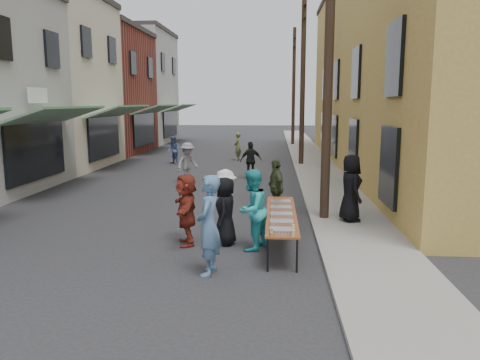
# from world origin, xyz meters

# --- Properties ---
(ground) EXTENTS (120.00, 120.00, 0.00)m
(ground) POSITION_xyz_m (0.00, 0.00, 0.00)
(ground) COLOR #28282B
(ground) RESTS_ON ground
(sidewalk) EXTENTS (2.20, 60.00, 0.10)m
(sidewalk) POSITION_xyz_m (5.00, 15.00, 0.05)
(sidewalk) COLOR gray
(sidewalk) RESTS_ON ground
(storefront_row) EXTENTS (8.00, 37.00, 9.00)m
(storefront_row) POSITION_xyz_m (-10.00, 14.96, 4.12)
(storefront_row) COLOR maroon
(storefront_row) RESTS_ON ground
(building_ochre) EXTENTS (10.00, 28.00, 10.00)m
(building_ochre) POSITION_xyz_m (11.10, 14.00, 5.00)
(building_ochre) COLOR #B98442
(building_ochre) RESTS_ON ground
(utility_pole_near) EXTENTS (0.26, 0.26, 9.00)m
(utility_pole_near) POSITION_xyz_m (4.30, 3.00, 4.50)
(utility_pole_near) COLOR #2D2116
(utility_pole_near) RESTS_ON ground
(utility_pole_mid) EXTENTS (0.26, 0.26, 9.00)m
(utility_pole_mid) POSITION_xyz_m (4.30, 15.00, 4.50)
(utility_pole_mid) COLOR #2D2116
(utility_pole_mid) RESTS_ON ground
(utility_pole_far) EXTENTS (0.26, 0.26, 9.00)m
(utility_pole_far) POSITION_xyz_m (4.30, 27.00, 4.50)
(utility_pole_far) COLOR #2D2116
(utility_pole_far) RESTS_ON ground
(serving_table) EXTENTS (0.70, 4.00, 0.75)m
(serving_table) POSITION_xyz_m (3.04, 0.64, 0.71)
(serving_table) COLOR brown
(serving_table) RESTS_ON ground
(catering_tray_sausage) EXTENTS (0.50, 0.33, 0.08)m
(catering_tray_sausage) POSITION_xyz_m (3.04, -1.01, 0.79)
(catering_tray_sausage) COLOR maroon
(catering_tray_sausage) RESTS_ON serving_table
(catering_tray_foil_b) EXTENTS (0.50, 0.33, 0.08)m
(catering_tray_foil_b) POSITION_xyz_m (3.04, -0.36, 0.79)
(catering_tray_foil_b) COLOR #B2B2B7
(catering_tray_foil_b) RESTS_ON serving_table
(catering_tray_buns) EXTENTS (0.50, 0.33, 0.08)m
(catering_tray_buns) POSITION_xyz_m (3.04, 0.34, 0.79)
(catering_tray_buns) COLOR tan
(catering_tray_buns) RESTS_ON serving_table
(catering_tray_foil_d) EXTENTS (0.50, 0.33, 0.08)m
(catering_tray_foil_d) POSITION_xyz_m (3.04, 1.04, 0.79)
(catering_tray_foil_d) COLOR #B2B2B7
(catering_tray_foil_d) RESTS_ON serving_table
(catering_tray_buns_end) EXTENTS (0.50, 0.33, 0.08)m
(catering_tray_buns_end) POSITION_xyz_m (3.04, 1.74, 0.79)
(catering_tray_buns_end) COLOR tan
(catering_tray_buns_end) RESTS_ON serving_table
(condiment_jar_a) EXTENTS (0.07, 0.07, 0.08)m
(condiment_jar_a) POSITION_xyz_m (2.82, -1.31, 0.79)
(condiment_jar_a) COLOR #A57F26
(condiment_jar_a) RESTS_ON serving_table
(condiment_jar_b) EXTENTS (0.07, 0.07, 0.08)m
(condiment_jar_b) POSITION_xyz_m (2.82, -1.21, 0.79)
(condiment_jar_b) COLOR #A57F26
(condiment_jar_b) RESTS_ON serving_table
(condiment_jar_c) EXTENTS (0.07, 0.07, 0.08)m
(condiment_jar_c) POSITION_xyz_m (2.82, -1.11, 0.79)
(condiment_jar_c) COLOR #A57F26
(condiment_jar_c) RESTS_ON serving_table
(cup_stack) EXTENTS (0.08, 0.08, 0.12)m
(cup_stack) POSITION_xyz_m (3.24, -1.26, 0.81)
(cup_stack) COLOR tan
(cup_stack) RESTS_ON serving_table
(guest_front_a) EXTENTS (0.52, 0.80, 1.62)m
(guest_front_a) POSITION_xyz_m (1.72, 0.56, 0.81)
(guest_front_a) COLOR black
(guest_front_a) RESTS_ON ground
(guest_front_b) EXTENTS (0.54, 0.76, 1.98)m
(guest_front_b) POSITION_xyz_m (1.60, -1.44, 0.99)
(guest_front_b) COLOR #537AA2
(guest_front_b) RESTS_ON ground
(guest_front_c) EXTENTS (1.05, 1.13, 1.86)m
(guest_front_c) POSITION_xyz_m (2.36, 0.19, 0.93)
(guest_front_c) COLOR #2AABAD
(guest_front_c) RESTS_ON ground
(guest_front_d) EXTENTS (0.64, 1.08, 1.64)m
(guest_front_d) POSITION_xyz_m (1.60, 1.67, 0.82)
(guest_front_d) COLOR white
(guest_front_d) RESTS_ON ground
(guest_front_e) EXTENTS (0.75, 1.09, 1.71)m
(guest_front_e) POSITION_xyz_m (2.91, 3.49, 0.86)
(guest_front_e) COLOR #445230
(guest_front_e) RESTS_ON ground
(guest_queue_back) EXTENTS (0.85, 1.65, 1.70)m
(guest_queue_back) POSITION_xyz_m (0.80, 0.47, 0.85)
(guest_queue_back) COLOR maroon
(guest_queue_back) RESTS_ON ground
(server) EXTENTS (0.77, 1.01, 1.85)m
(server) POSITION_xyz_m (4.96, 2.65, 1.02)
(server) COLOR black
(server) RESTS_ON sidewalk
(passerby_left) EXTENTS (1.16, 1.26, 1.70)m
(passerby_left) POSITION_xyz_m (-0.76, 9.02, 0.85)
(passerby_left) COLOR gray
(passerby_left) RESTS_ON ground
(passerby_mid) EXTENTS (1.05, 0.70, 1.65)m
(passerby_mid) POSITION_xyz_m (1.83, 10.31, 0.83)
(passerby_mid) COLOR black
(passerby_mid) RESTS_ON ground
(passerby_right) EXTENTS (0.47, 0.65, 1.63)m
(passerby_right) POSITION_xyz_m (0.72, 16.88, 0.81)
(passerby_right) COLOR #62673B
(passerby_right) RESTS_ON ground
(passerby_far) EXTENTS (0.94, 0.94, 1.54)m
(passerby_far) POSITION_xyz_m (-2.64, 14.99, 0.77)
(passerby_far) COLOR #4C5F94
(passerby_far) RESTS_ON ground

